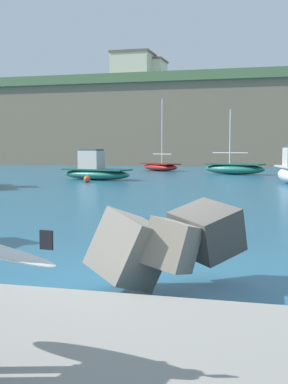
% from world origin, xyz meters
% --- Properties ---
extents(ground_plane, '(400.00, 400.00, 0.00)m').
position_xyz_m(ground_plane, '(0.00, 0.00, 0.00)').
color(ground_plane, '#235B7A').
extents(walkway_path, '(48.00, 4.40, 0.24)m').
position_xyz_m(walkway_path, '(0.00, -4.00, 0.12)').
color(walkway_path, gray).
rests_on(walkway_path, ground).
extents(boat_mid_centre, '(5.62, 3.07, 2.13)m').
position_xyz_m(boat_mid_centre, '(-10.87, 26.05, 0.64)').
color(boat_mid_centre, '#1E6656').
rests_on(boat_mid_centre, ground).
extents(boat_far_centre, '(5.08, 4.87, 6.93)m').
position_xyz_m(boat_far_centre, '(-10.06, 41.77, 0.44)').
color(boat_far_centre, maroon).
rests_on(boat_far_centre, ground).
extents(boat_far_right, '(5.66, 3.44, 5.43)m').
position_xyz_m(boat_far_right, '(-2.34, 36.37, 0.51)').
color(boat_far_right, '#1E6656').
rests_on(boat_far_right, ground).
extents(mooring_buoy_middle, '(0.44, 0.44, 0.44)m').
position_xyz_m(mooring_buoy_middle, '(-10.34, 23.16, 0.22)').
color(mooring_buoy_middle, '#E54C1E').
rests_on(mooring_buoy_middle, ground).
extents(headland_bluff, '(83.53, 37.70, 11.61)m').
position_xyz_m(headland_bluff, '(-7.36, 74.18, 5.83)').
color(headland_bluff, '#847056').
rests_on(headland_bluff, ground).
extents(station_building_west, '(5.89, 5.47, 4.71)m').
position_xyz_m(station_building_west, '(-20.49, 67.90, 13.98)').
color(station_building_west, beige).
rests_on(station_building_west, headland_bluff).
extents(station_building_central, '(6.25, 5.11, 4.04)m').
position_xyz_m(station_building_central, '(-19.47, 70.81, 13.64)').
color(station_building_central, silver).
rests_on(station_building_central, headland_bluff).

